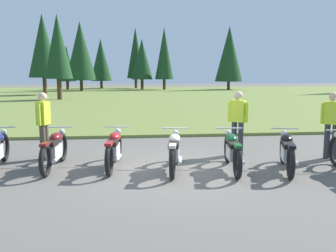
{
  "coord_description": "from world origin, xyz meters",
  "views": [
    {
      "loc": [
        -0.94,
        -7.99,
        2.13
      ],
      "look_at": [
        0.0,
        0.6,
        0.9
      ],
      "focal_mm": 39.64,
      "sensor_mm": 36.0,
      "label": 1
    }
  ],
  "objects_px": {
    "motorcycle_red": "(114,149)",
    "motorcycle_black": "(287,151)",
    "motorcycle_maroon": "(55,149)",
    "motorcycle_british_green": "(232,151)",
    "motorcycle_cream": "(174,151)",
    "rider_in_hivis_vest": "(238,119)",
    "rider_with_back_turned": "(332,121)",
    "rider_near_row_end": "(44,122)"
  },
  "relations": [
    {
      "from": "motorcycle_red",
      "to": "motorcycle_black",
      "type": "bearing_deg",
      "value": -10.26
    },
    {
      "from": "motorcycle_maroon",
      "to": "motorcycle_british_green",
      "type": "bearing_deg",
      "value": -8.79
    },
    {
      "from": "motorcycle_red",
      "to": "motorcycle_british_green",
      "type": "distance_m",
      "value": 2.65
    },
    {
      "from": "motorcycle_british_green",
      "to": "motorcycle_black",
      "type": "bearing_deg",
      "value": -8.34
    },
    {
      "from": "motorcycle_red",
      "to": "motorcycle_british_green",
      "type": "xyz_separation_m",
      "value": [
        2.6,
        -0.51,
        0.0
      ]
    },
    {
      "from": "motorcycle_cream",
      "to": "rider_in_hivis_vest",
      "type": "xyz_separation_m",
      "value": [
        1.84,
        1.38,
        0.51
      ]
    },
    {
      "from": "motorcycle_red",
      "to": "rider_with_back_turned",
      "type": "height_order",
      "value": "rider_with_back_turned"
    },
    {
      "from": "motorcycle_maroon",
      "to": "motorcycle_british_green",
      "type": "distance_m",
      "value": 3.97
    },
    {
      "from": "motorcycle_red",
      "to": "rider_near_row_end",
      "type": "bearing_deg",
      "value": 149.28
    },
    {
      "from": "motorcycle_red",
      "to": "rider_in_hivis_vest",
      "type": "bearing_deg",
      "value": 17.5
    },
    {
      "from": "motorcycle_maroon",
      "to": "rider_with_back_turned",
      "type": "height_order",
      "value": "rider_with_back_turned"
    },
    {
      "from": "motorcycle_cream",
      "to": "rider_near_row_end",
      "type": "height_order",
      "value": "rider_near_row_end"
    },
    {
      "from": "motorcycle_black",
      "to": "rider_with_back_turned",
      "type": "bearing_deg",
      "value": 32.21
    },
    {
      "from": "rider_near_row_end",
      "to": "motorcycle_red",
      "type": "bearing_deg",
      "value": -30.72
    },
    {
      "from": "motorcycle_red",
      "to": "motorcycle_british_green",
      "type": "height_order",
      "value": "same"
    },
    {
      "from": "motorcycle_maroon",
      "to": "rider_near_row_end",
      "type": "distance_m",
      "value": 1.15
    },
    {
      "from": "motorcycle_cream",
      "to": "rider_near_row_end",
      "type": "distance_m",
      "value": 3.43
    },
    {
      "from": "motorcycle_red",
      "to": "motorcycle_black",
      "type": "distance_m",
      "value": 3.84
    },
    {
      "from": "motorcycle_maroon",
      "to": "rider_with_back_turned",
      "type": "xyz_separation_m",
      "value": [
        6.69,
        0.22,
        0.51
      ]
    },
    {
      "from": "motorcycle_black",
      "to": "rider_with_back_turned",
      "type": "relative_size",
      "value": 1.22
    },
    {
      "from": "motorcycle_british_green",
      "to": "rider_near_row_end",
      "type": "height_order",
      "value": "rider_near_row_end"
    },
    {
      "from": "motorcycle_cream",
      "to": "rider_in_hivis_vest",
      "type": "bearing_deg",
      "value": 36.8
    },
    {
      "from": "motorcycle_red",
      "to": "motorcycle_black",
      "type": "xyz_separation_m",
      "value": [
        3.77,
        -0.68,
        0.0
      ]
    },
    {
      "from": "motorcycle_maroon",
      "to": "rider_with_back_turned",
      "type": "bearing_deg",
      "value": 1.88
    },
    {
      "from": "motorcycle_cream",
      "to": "motorcycle_black",
      "type": "xyz_separation_m",
      "value": [
        2.45,
        -0.31,
        0.0
      ]
    },
    {
      "from": "motorcycle_british_green",
      "to": "rider_in_hivis_vest",
      "type": "bearing_deg",
      "value": 69.43
    },
    {
      "from": "motorcycle_maroon",
      "to": "rider_near_row_end",
      "type": "bearing_deg",
      "value": 114.14
    },
    {
      "from": "motorcycle_british_green",
      "to": "rider_with_back_turned",
      "type": "height_order",
      "value": "rider_with_back_turned"
    },
    {
      "from": "motorcycle_red",
      "to": "rider_with_back_turned",
      "type": "relative_size",
      "value": 1.26
    },
    {
      "from": "motorcycle_cream",
      "to": "motorcycle_maroon",
      "type": "bearing_deg",
      "value": 169.87
    },
    {
      "from": "motorcycle_black",
      "to": "rider_with_back_turned",
      "type": "height_order",
      "value": "rider_with_back_turned"
    },
    {
      "from": "motorcycle_cream",
      "to": "motorcycle_british_green",
      "type": "distance_m",
      "value": 1.28
    },
    {
      "from": "motorcycle_red",
      "to": "motorcycle_cream",
      "type": "relative_size",
      "value": 1.01
    },
    {
      "from": "motorcycle_red",
      "to": "motorcycle_maroon",
      "type": "bearing_deg",
      "value": 175.86
    },
    {
      "from": "motorcycle_cream",
      "to": "rider_in_hivis_vest",
      "type": "height_order",
      "value": "rider_in_hivis_vest"
    },
    {
      "from": "motorcycle_british_green",
      "to": "rider_near_row_end",
      "type": "distance_m",
      "value": 4.65
    },
    {
      "from": "motorcycle_red",
      "to": "motorcycle_british_green",
      "type": "relative_size",
      "value": 1.0
    },
    {
      "from": "motorcycle_british_green",
      "to": "rider_in_hivis_vest",
      "type": "height_order",
      "value": "rider_in_hivis_vest"
    },
    {
      "from": "rider_with_back_turned",
      "to": "motorcycle_british_green",
      "type": "bearing_deg",
      "value": -163.34
    },
    {
      "from": "rider_with_back_turned",
      "to": "motorcycle_red",
      "type": "bearing_deg",
      "value": -176.63
    },
    {
      "from": "motorcycle_cream",
      "to": "rider_near_row_end",
      "type": "xyz_separation_m",
      "value": [
        -3.08,
        1.42,
        0.51
      ]
    },
    {
      "from": "motorcycle_black",
      "to": "motorcycle_maroon",
      "type": "bearing_deg",
      "value": 171.31
    }
  ]
}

